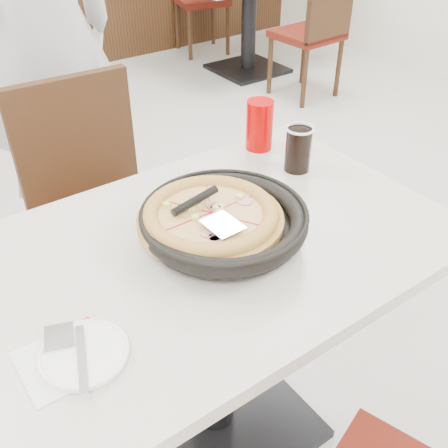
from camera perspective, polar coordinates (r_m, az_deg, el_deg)
floor at (r=2.00m, az=6.73°, el=-15.33°), size 7.00×7.00×0.00m
main_table at (r=1.56m, az=-1.12°, el=-12.80°), size 1.30×0.96×0.75m
chair_far at (r=1.86m, az=-12.69°, el=-0.30°), size 0.44×0.44×0.95m
trivet at (r=1.29m, az=0.01°, el=-1.35°), size 0.12×0.12×0.04m
pizza_pan at (r=1.28m, az=-0.00°, el=-0.29°), size 0.43×0.43×0.01m
pizza at (r=1.27m, az=-1.48°, el=0.45°), size 0.40×0.40×0.02m
pizza_server at (r=1.20m, az=-0.16°, el=-0.05°), size 0.08×0.09×0.00m
napkin at (r=1.07m, az=-17.19°, el=-14.05°), size 0.15×0.15×0.00m
side_plate at (r=1.06m, az=-14.95°, el=-13.52°), size 0.19×0.19×0.01m
fork at (r=1.04m, az=-15.22°, el=-13.95°), size 0.07×0.17×0.00m
cola_glass at (r=1.58m, az=8.06°, el=7.97°), size 0.09×0.09×0.13m
red_cup at (r=1.69m, az=3.89°, el=10.70°), size 0.10×0.10×0.16m
diner_person at (r=2.23m, az=-19.02°, el=18.85°), size 0.78×0.60×1.93m
bg_table_right at (r=4.56m, az=2.70°, el=20.83°), size 1.27×0.90×0.75m
bg_chair_right_near at (r=4.06m, az=9.05°, el=20.03°), size 0.44×0.44×0.95m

